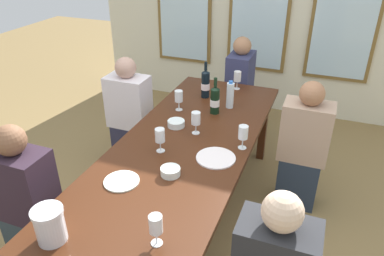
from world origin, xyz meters
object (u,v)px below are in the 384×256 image
(tasting_bowl_1, at_px, (176,123))
(seated_person_4, at_px, (239,90))
(wine_glass_1, at_px, (160,136))
(wine_bottle_1, at_px, (205,84))
(wine_glass_3, at_px, (243,133))
(tasting_bowl_0, at_px, (170,171))
(wine_glass_7, at_px, (237,77))
(dining_table, at_px, (179,159))
(wine_bottle_0, at_px, (215,100))
(seated_person_0, at_px, (28,205))
(seated_person_2, at_px, (130,117))
(white_plate_0, at_px, (216,158))
(wine_glass_4, at_px, (156,226))
(water_bottle, at_px, (230,95))
(white_plate_1, at_px, (122,181))
(wine_glass_0, at_px, (196,119))
(metal_pitcher, at_px, (50,225))
(seated_person_3, at_px, (303,149))
(wine_glass_6, at_px, (179,97))

(tasting_bowl_1, relative_size, seated_person_4, 0.12)
(wine_glass_1, relative_size, seated_person_4, 0.16)
(wine_bottle_1, distance_m, wine_glass_3, 0.91)
(tasting_bowl_0, height_order, wine_glass_7, wine_glass_7)
(dining_table, xyz_separation_m, wine_glass_7, (0.09, 1.22, 0.18))
(wine_bottle_0, distance_m, seated_person_0, 1.58)
(seated_person_2, bearing_deg, wine_bottle_1, 20.48)
(white_plate_0, height_order, wine_glass_4, wine_glass_4)
(white_plate_0, relative_size, tasting_bowl_1, 2.00)
(seated_person_4, bearing_deg, wine_glass_7, -79.78)
(seated_person_0, bearing_deg, water_bottle, 57.41)
(wine_glass_3, bearing_deg, wine_glass_1, -154.84)
(wine_bottle_0, height_order, wine_glass_4, wine_bottle_0)
(wine_bottle_1, xyz_separation_m, wine_glass_7, (0.22, 0.29, -0.01))
(tasting_bowl_0, relative_size, wine_glass_1, 0.72)
(white_plate_1, bearing_deg, wine_bottle_1, 87.60)
(wine_bottle_0, height_order, seated_person_0, seated_person_0)
(white_plate_0, bearing_deg, wine_glass_0, 131.36)
(tasting_bowl_0, bearing_deg, wine_bottle_1, 99.00)
(white_plate_0, xyz_separation_m, wine_glass_4, (-0.04, -0.82, 0.11))
(wine_glass_3, height_order, seated_person_4, seated_person_4)
(seated_person_0, bearing_deg, wine_glass_1, 41.69)
(metal_pitcher, relative_size, seated_person_2, 0.17)
(wine_bottle_1, height_order, seated_person_0, seated_person_0)
(dining_table, bearing_deg, tasting_bowl_1, 116.21)
(metal_pitcher, height_order, seated_person_2, seated_person_2)
(dining_table, xyz_separation_m, white_plate_1, (-0.19, -0.45, 0.07))
(metal_pitcher, height_order, water_bottle, water_bottle)
(water_bottle, bearing_deg, seated_person_2, -172.82)
(dining_table, bearing_deg, wine_glass_1, -157.74)
(dining_table, xyz_separation_m, wine_glass_4, (0.23, -0.82, 0.18))
(metal_pitcher, distance_m, seated_person_3, 2.00)
(wine_glass_7, bearing_deg, wine_glass_6, -118.60)
(wine_glass_7, bearing_deg, dining_table, -94.11)
(metal_pitcher, height_order, seated_person_4, seated_person_4)
(white_plate_0, distance_m, wine_bottle_1, 1.02)
(wine_glass_3, bearing_deg, water_bottle, 113.66)
(wine_glass_3, xyz_separation_m, wine_glass_4, (-0.17, -1.02, -0.00))
(wine_glass_4, height_order, seated_person_4, seated_person_4)
(tasting_bowl_1, bearing_deg, wine_glass_0, -14.14)
(white_plate_1, distance_m, seated_person_4, 2.17)
(white_plate_1, xyz_separation_m, tasting_bowl_1, (0.03, 0.77, 0.02))
(wine_glass_4, bearing_deg, white_plate_0, 87.16)
(wine_bottle_1, relative_size, tasting_bowl_1, 2.48)
(wine_glass_1, bearing_deg, wine_bottle_0, 76.65)
(water_bottle, height_order, wine_glass_3, water_bottle)
(white_plate_0, distance_m, water_bottle, 0.82)
(wine_glass_3, bearing_deg, seated_person_0, -144.71)
(tasting_bowl_1, relative_size, wine_glass_7, 0.77)
(tasting_bowl_0, relative_size, wine_glass_3, 0.72)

